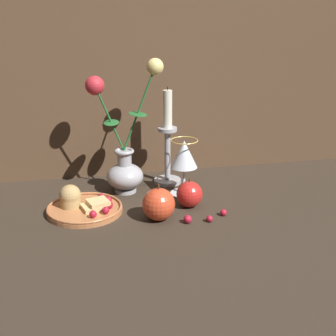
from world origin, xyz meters
TOP-DOWN VIEW (x-y plane):
  - ground_plane at (0.00, 0.00)m, footprint 2.40×2.40m
  - vase at (-0.09, 0.10)m, footprint 0.20×0.10m
  - plate_with_pastries at (-0.21, -0.01)m, footprint 0.18×0.18m
  - wine_glass at (0.06, 0.05)m, footprint 0.07×0.07m
  - candlestick at (0.04, 0.14)m, footprint 0.08×0.08m
  - apple_beside_vase at (0.06, -0.03)m, footprint 0.07×0.07m
  - apple_near_glass at (-0.03, -0.09)m, footprint 0.08×0.08m
  - berry_near_plate at (-0.01, 0.05)m, footprint 0.01×0.01m
  - berry_front_center at (0.03, -0.12)m, footprint 0.02×0.02m
  - berry_by_glass_stem at (0.08, -0.13)m, footprint 0.02×0.02m
  - berry_under_candlestick at (0.13, -0.10)m, footprint 0.02×0.02m

SIDE VIEW (x-z plane):
  - ground_plane at x=0.00m, z-range 0.00..0.00m
  - berry_near_plate at x=-0.01m, z-range 0.00..0.01m
  - berry_by_glass_stem at x=0.08m, z-range 0.00..0.02m
  - berry_under_candlestick at x=0.13m, z-range 0.00..0.02m
  - berry_front_center at x=0.03m, z-range 0.00..0.02m
  - plate_with_pastries at x=-0.21m, z-range -0.02..0.05m
  - apple_beside_vase at x=0.06m, z-range -0.01..0.07m
  - apple_near_glass at x=-0.03m, z-range -0.01..0.08m
  - vase at x=-0.09m, z-range -0.07..0.28m
  - wine_glass at x=0.06m, z-range 0.03..0.18m
  - candlestick at x=0.04m, z-range -0.02..0.25m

